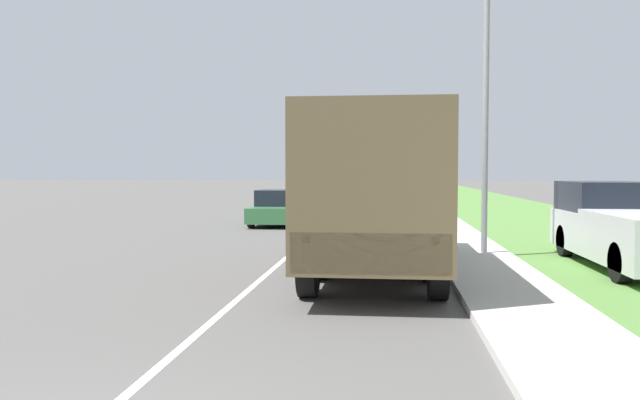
% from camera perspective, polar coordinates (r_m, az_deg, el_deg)
% --- Properties ---
extents(ground_plane, '(180.00, 180.00, 0.00)m').
position_cam_1_polar(ground_plane, '(43.33, 2.97, -0.08)').
color(ground_plane, '#565451').
extents(lane_centre_stripe, '(0.12, 120.00, 0.00)m').
position_cam_1_polar(lane_centre_stripe, '(43.33, 2.97, -0.08)').
color(lane_centre_stripe, silver).
rests_on(lane_centre_stripe, ground).
extents(sidewalk_right, '(1.80, 120.00, 0.12)m').
position_cam_1_polar(sidewalk_right, '(43.31, 8.92, -0.03)').
color(sidewalk_right, beige).
rests_on(sidewalk_right, ground).
extents(grass_strip_right, '(7.00, 120.00, 0.02)m').
position_cam_1_polar(grass_strip_right, '(43.74, 14.69, -0.12)').
color(grass_strip_right, '#56843D').
rests_on(grass_strip_right, ground).
extents(military_truck, '(2.42, 7.90, 3.15)m').
position_cam_1_polar(military_truck, '(12.51, 5.09, 1.01)').
color(military_truck, '#606647').
rests_on(military_truck, ground).
extents(car_nearest_ahead, '(1.86, 3.92, 1.36)m').
position_cam_1_polar(car_nearest_ahead, '(24.11, -3.74, -0.82)').
color(car_nearest_ahead, '#336B3D').
rests_on(car_nearest_ahead, ground).
extents(car_second_ahead, '(1.81, 4.67, 1.48)m').
position_cam_1_polar(car_second_ahead, '(38.94, 0.42, 0.60)').
color(car_second_ahead, silver).
rests_on(car_second_ahead, ground).
extents(pickup_truck, '(1.93, 5.53, 1.82)m').
position_cam_1_polar(pickup_truck, '(15.05, 26.19, -2.24)').
color(pickup_truck, silver).
rests_on(pickup_truck, grass_strip_right).
extents(lamp_post, '(1.69, 0.24, 8.35)m').
position_cam_1_polar(lamp_post, '(15.73, 14.30, 13.23)').
color(lamp_post, gray).
rests_on(lamp_post, sidewalk_right).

